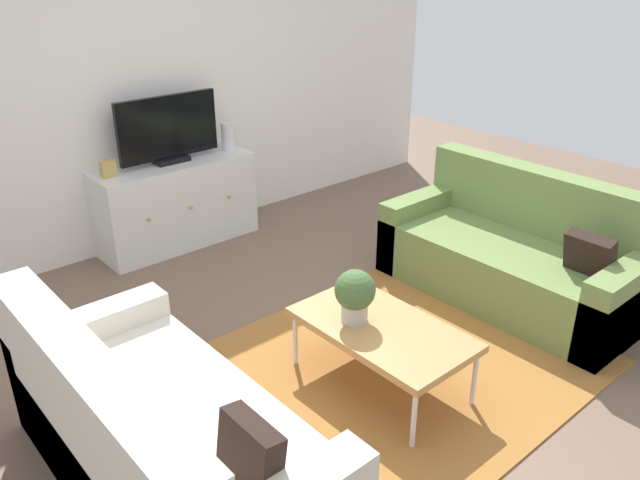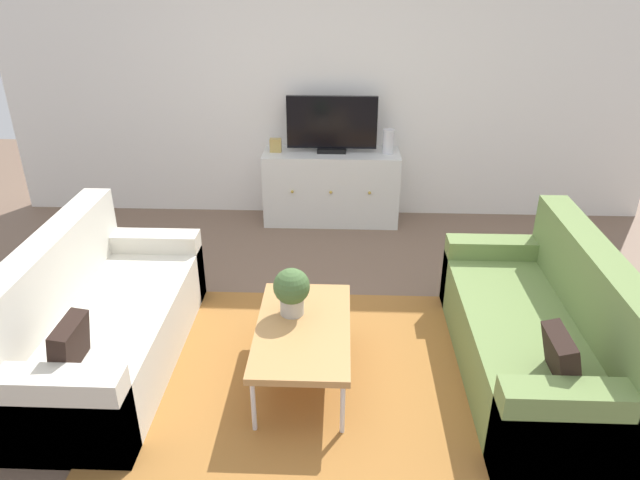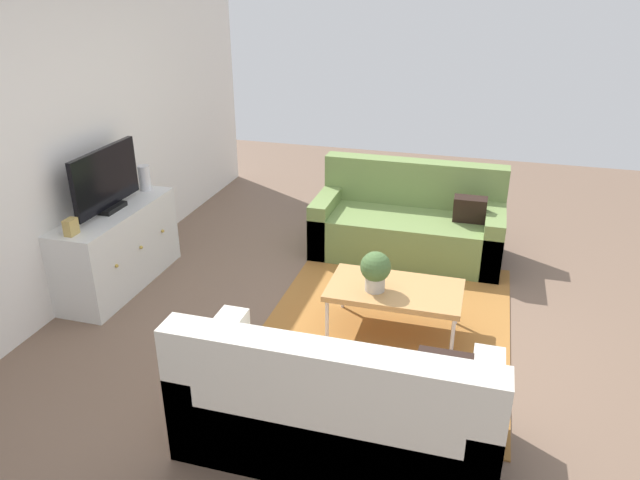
% 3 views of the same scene
% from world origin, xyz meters
% --- Properties ---
extents(ground_plane, '(10.00, 10.00, 0.00)m').
position_xyz_m(ground_plane, '(0.00, 0.00, 0.00)').
color(ground_plane, brown).
extents(wall_back, '(6.40, 0.12, 2.70)m').
position_xyz_m(wall_back, '(0.00, 2.55, 1.35)').
color(wall_back, white).
rests_on(wall_back, ground_plane).
extents(area_rug, '(2.50, 1.90, 0.01)m').
position_xyz_m(area_rug, '(0.00, -0.15, 0.01)').
color(area_rug, '#9E662D').
rests_on(area_rug, ground_plane).
extents(couch_left_side, '(0.84, 1.81, 0.88)m').
position_xyz_m(couch_left_side, '(-1.44, -0.10, 0.29)').
color(couch_left_side, beige).
rests_on(couch_left_side, ground_plane).
extents(couch_right_side, '(0.84, 1.81, 0.88)m').
position_xyz_m(couch_right_side, '(1.44, -0.10, 0.29)').
color(couch_right_side, olive).
rests_on(couch_right_side, ground_plane).
extents(coffee_table, '(0.58, 1.01, 0.40)m').
position_xyz_m(coffee_table, '(-0.08, -0.21, 0.37)').
color(coffee_table, '#B7844C').
rests_on(coffee_table, ground_plane).
extents(potted_plant, '(0.23, 0.23, 0.31)m').
position_xyz_m(potted_plant, '(-0.16, -0.07, 0.57)').
color(potted_plant, '#B7B2A8').
rests_on(potted_plant, coffee_table).
extents(tv_console, '(1.33, 0.47, 0.72)m').
position_xyz_m(tv_console, '(0.04, 2.27, 0.36)').
color(tv_console, silver).
rests_on(tv_console, ground_plane).
extents(flat_screen_tv, '(0.86, 0.16, 0.54)m').
position_xyz_m(flat_screen_tv, '(0.04, 2.29, 0.99)').
color(flat_screen_tv, black).
rests_on(flat_screen_tv, tv_console).
extents(glass_vase, '(0.11, 0.11, 0.23)m').
position_xyz_m(glass_vase, '(0.58, 2.27, 0.84)').
color(glass_vase, silver).
rests_on(glass_vase, tv_console).
extents(mantel_clock, '(0.11, 0.07, 0.13)m').
position_xyz_m(mantel_clock, '(-0.51, 2.27, 0.78)').
color(mantel_clock, tan).
rests_on(mantel_clock, tv_console).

